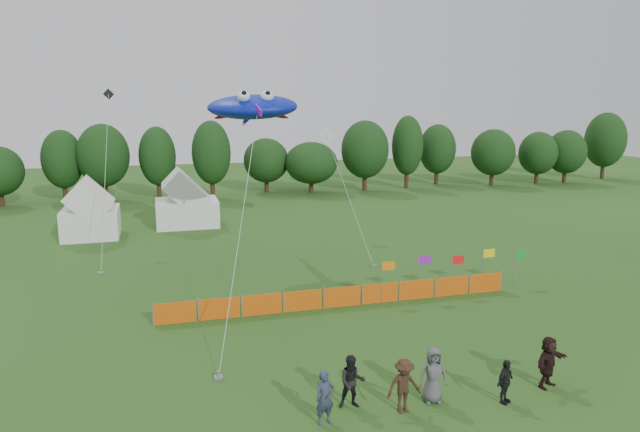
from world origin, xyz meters
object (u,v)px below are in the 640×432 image
object	(u,v)px
tent_right	(187,204)
spectator_f	(548,362)
spectator_c	(404,386)
spectator_d	(505,382)
spectator_b	(352,382)
spectator_a	(325,398)
tent_left	(91,213)
stingray_kite	(252,107)
spectator_e	(433,375)
barrier_fence	(342,297)

from	to	relation	value
tent_right	spectator_f	distance (m)	33.07
spectator_c	spectator_d	distance (m)	3.51
spectator_b	spectator_c	world-z (taller)	spectator_c
tent_right	spectator_c	bearing A→B (deg)	-80.69
spectator_a	spectator_b	distance (m)	1.33
tent_left	spectator_f	distance (m)	34.07
spectator_d	stingray_kite	xyz separation A→B (m)	(-5.01, 20.13, 8.85)
spectator_e	stingray_kite	bearing A→B (deg)	106.21
barrier_fence	tent_left	bearing A→B (deg)	124.74
tent_right	stingray_kite	distance (m)	14.53
tent_right	stingray_kite	size ratio (longest dim) A/B	0.22
barrier_fence	spectator_e	world-z (taller)	spectator_e
tent_right	spectator_f	xyz separation A→B (m)	(10.73, -31.27, -0.85)
tent_left	spectator_f	bearing A→B (deg)	-58.42
spectator_f	spectator_d	bearing A→B (deg)	171.53
stingray_kite	spectator_e	bearing A→B (deg)	-81.98
spectator_c	spectator_e	world-z (taller)	spectator_e
spectator_b	stingray_kite	world-z (taller)	stingray_kite
tent_right	spectator_f	bearing A→B (deg)	-71.07
spectator_e	tent_right	bearing A→B (deg)	109.75
tent_right	tent_left	bearing A→B (deg)	-162.44
tent_right	spectator_b	size ratio (longest dim) A/B	2.78
spectator_b	spectator_d	size ratio (longest dim) A/B	1.18
spectator_a	tent_left	bearing A→B (deg)	96.87
spectator_b	spectator_e	world-z (taller)	spectator_e
barrier_fence	spectator_e	xyz separation A→B (m)	(0.07, -9.52, 0.46)
spectator_b	spectator_f	distance (m)	7.11
spectator_e	spectator_b	bearing A→B (deg)	-179.98
tent_left	spectator_b	distance (m)	30.43
spectator_d	spectator_e	bearing A→B (deg)	135.03
tent_left	spectator_c	size ratio (longest dim) A/B	2.22
barrier_fence	spectator_f	world-z (taller)	spectator_f
barrier_fence	spectator_f	bearing A→B (deg)	-65.39
tent_left	spectator_a	world-z (taller)	tent_left
barrier_fence	spectator_d	distance (m)	10.52
tent_right	barrier_fence	distance (m)	22.51
spectator_c	stingray_kite	distance (m)	21.62
tent_right	barrier_fence	world-z (taller)	tent_right
spectator_c	spectator_f	distance (m)	5.58
tent_right	spectator_c	world-z (taller)	tent_right
barrier_fence	spectator_b	size ratio (longest dim) A/B	9.97
spectator_b	spectator_c	xyz separation A→B (m)	(1.52, -0.73, 0.01)
tent_right	spectator_a	bearing A→B (deg)	-85.44
tent_left	stingray_kite	world-z (taller)	stingray_kite
spectator_c	spectator_d	bearing A→B (deg)	-8.55
spectator_a	spectator_c	world-z (taller)	spectator_c
spectator_f	spectator_a	bearing A→B (deg)	157.48
tent_left	spectator_e	distance (m)	31.84
spectator_c	stingray_kite	bearing A→B (deg)	92.49
barrier_fence	spectator_d	size ratio (longest dim) A/B	11.78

